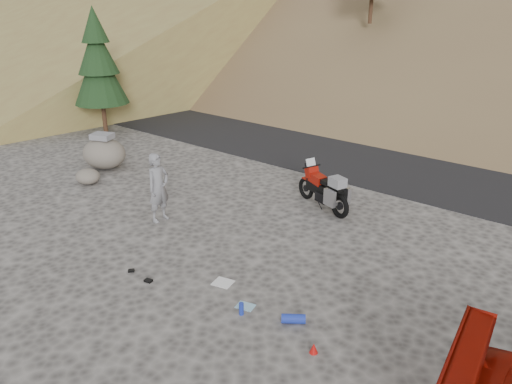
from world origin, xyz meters
TOP-DOWN VIEW (x-y plane):
  - ground at (0.00, 0.00)m, footprint 140.00×140.00m
  - road at (0.00, 9.00)m, footprint 120.00×7.00m
  - conifer_verge at (-11.00, 4.50)m, footprint 2.20×2.20m
  - motorcycle at (0.44, 3.45)m, footprint 2.05×1.03m
  - man at (-2.48, 0.16)m, footprint 0.45×0.67m
  - boulder at (-7.11, 1.74)m, footprint 1.74×1.55m
  - small_rock at (-6.25, 0.51)m, footprint 0.98×0.93m
  - gear_white_cloth at (0.83, -1.05)m, footprint 0.46×0.42m
  - gear_blue_mat at (2.70, -1.23)m, footprint 0.45×0.39m
  - gear_bottle at (1.82, -1.62)m, footprint 0.10×0.10m
  - gear_funnel at (3.42, -1.67)m, footprint 0.19×0.19m
  - gear_glove_a at (-0.39, -1.98)m, footprint 0.18×0.14m
  - gear_glove_b at (-0.98, -1.95)m, footprint 0.15×0.16m
  - gear_blue_cloth at (1.72, -1.39)m, footprint 0.39×0.32m

SIDE VIEW (x-z plane):
  - ground at x=0.00m, z-range 0.00..0.00m
  - road at x=0.00m, z-range -0.03..0.03m
  - man at x=-2.48m, z-range -0.90..0.90m
  - gear_white_cloth at x=0.83m, z-range 0.00..0.01m
  - gear_blue_cloth at x=1.72m, z-range 0.00..0.01m
  - gear_glove_b at x=-0.98m, z-range 0.00..0.04m
  - gear_glove_a at x=-0.39m, z-range 0.00..0.05m
  - gear_blue_mat at x=2.70m, z-range 0.00..0.17m
  - gear_funnel at x=3.42m, z-range 0.00..0.18m
  - gear_bottle at x=1.82m, z-range 0.00..0.24m
  - small_rock at x=-6.25m, z-range 0.00..0.47m
  - boulder at x=-7.11m, z-range -0.07..1.11m
  - motorcycle at x=0.44m, z-range -0.09..1.18m
  - conifer_verge at x=-11.00m, z-range 0.37..5.41m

